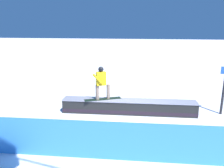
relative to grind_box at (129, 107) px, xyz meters
name	(u,v)px	position (x,y,z in m)	size (l,w,h in m)	color
ground_plane	(128,113)	(0.00, 0.00, -0.27)	(120.00, 120.00, 0.00)	white
grind_box	(129,107)	(0.00, 0.00, 0.00)	(5.67, 0.95, 0.60)	black
snowboarder	(101,82)	(1.15, 0.09, 1.09)	(1.55, 0.92, 1.41)	black
safety_fence	(118,141)	(0.00, 3.44, 0.29)	(8.05, 0.06, 1.12)	#3788E1
trail_marker	(224,89)	(-3.88, -0.56, 0.82)	(0.40, 0.10, 2.04)	#262628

